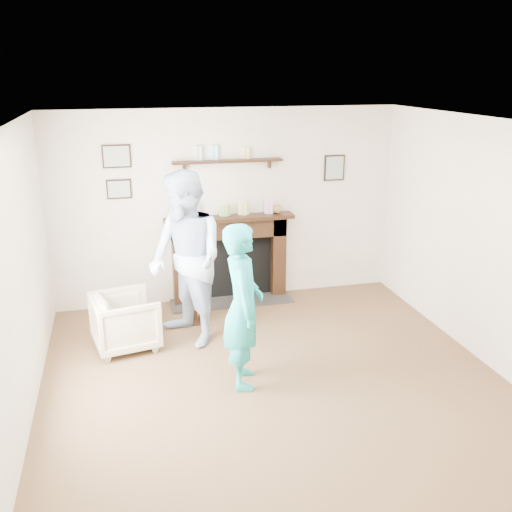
# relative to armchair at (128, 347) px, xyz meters

# --- Properties ---
(ground) EXTENTS (5.00, 5.00, 0.00)m
(ground) POSITION_rel_armchair_xyz_m (1.39, -1.31, 0.00)
(ground) COLOR brown
(ground) RESTS_ON ground
(room_shell) EXTENTS (4.54, 5.02, 2.52)m
(room_shell) POSITION_rel_armchair_xyz_m (1.39, -0.62, 1.62)
(room_shell) COLOR #F1E1CC
(room_shell) RESTS_ON ground
(armchair) EXTENTS (0.80, 0.78, 0.62)m
(armchair) POSITION_rel_armchair_xyz_m (0.00, 0.00, 0.00)
(armchair) COLOR tan
(armchair) RESTS_ON ground
(man) EXTENTS (1.06, 1.16, 1.94)m
(man) POSITION_rel_armchair_xyz_m (0.69, -0.01, 0.00)
(man) COLOR silver
(man) RESTS_ON ground
(woman) EXTENTS (0.47, 0.64, 1.62)m
(woman) POSITION_rel_armchair_xyz_m (1.09, -1.05, 0.00)
(woman) COLOR teal
(woman) RESTS_ON ground
(pedestal_table) EXTENTS (0.36, 0.36, 1.14)m
(pedestal_table) POSITION_rel_armchair_xyz_m (0.82, 0.49, 0.70)
(pedestal_table) COLOR black
(pedestal_table) RESTS_ON ground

